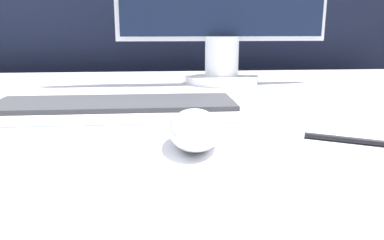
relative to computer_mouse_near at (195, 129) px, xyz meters
name	(u,v)px	position (x,y,z in m)	size (l,w,h in m)	color
partition_panel	(152,108)	(-0.07, 0.96, -0.18)	(5.00, 0.03, 1.11)	black
computer_mouse_near	(195,129)	(0.00, 0.00, 0.00)	(0.07, 0.13, 0.04)	white
keyboard	(116,108)	(-0.12, 0.18, -0.01)	(0.42, 0.14, 0.02)	white
pen	(367,142)	(0.22, -0.01, -0.02)	(0.14, 0.08, 0.01)	black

